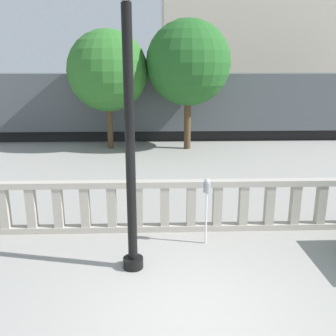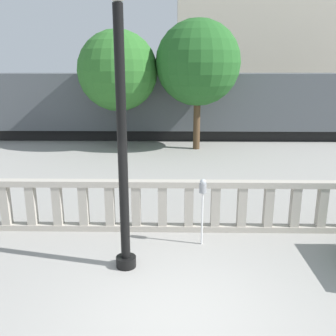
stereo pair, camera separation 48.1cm
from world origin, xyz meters
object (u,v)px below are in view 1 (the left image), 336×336
(lamppost, at_px, (130,139))
(parking_meter, at_px, (207,193))
(tree_left, at_px, (188,63))
(train_near, at_px, (183,104))
(train_far, at_px, (233,86))
(tree_right, at_px, (108,71))

(lamppost, distance_m, parking_meter, 2.24)
(tree_left, bearing_deg, train_near, 90.40)
(lamppost, xyz_separation_m, train_near, (1.90, 13.42, -0.74))
(train_far, distance_m, tree_right, 17.51)
(lamppost, height_order, tree_left, tree_left)
(train_near, relative_size, tree_right, 4.79)
(lamppost, height_order, train_far, lamppost)
(parking_meter, height_order, tree_right, tree_right)
(lamppost, bearing_deg, train_far, 74.66)
(parking_meter, bearing_deg, tree_right, 107.84)
(train_far, bearing_deg, tree_left, -108.69)
(lamppost, distance_m, train_near, 13.57)
(tree_left, bearing_deg, parking_meter, -92.44)
(train_far, height_order, tree_left, tree_left)
(parking_meter, height_order, tree_left, tree_left)
(lamppost, xyz_separation_m, tree_right, (-1.64, 10.76, 0.99))
(train_far, relative_size, tree_left, 3.38)
(lamppost, relative_size, tree_left, 0.88)
(train_near, xyz_separation_m, train_far, (5.19, 12.45, 0.29))
(tree_left, bearing_deg, train_far, 71.31)
(tree_right, bearing_deg, train_far, 59.97)
(tree_right, bearing_deg, train_near, 36.87)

